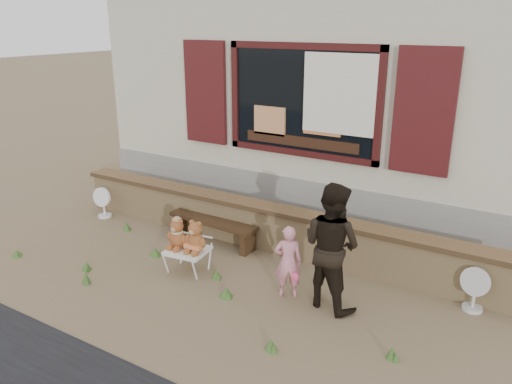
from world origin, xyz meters
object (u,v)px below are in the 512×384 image
Objects in this scene: folding_chair at (188,251)px; child at (288,262)px; teddy_bear_right at (196,236)px; teddy_bear_left at (178,233)px; adult at (331,246)px; bench at (213,226)px.

folding_chair is 1.45m from child.
teddy_bear_left is at bearing -180.00° from teddy_bear_right.
child is (1.30, 0.11, -0.08)m from teddy_bear_right.
folding_chair is at bearing 0.00° from teddy_bear_left.
teddy_bear_right reaches higher than folding_chair.
adult is (0.51, 0.08, 0.30)m from child.
teddy_bear_left is at bearing 20.68° from adult.
adult is at bearing -0.71° from folding_chair.
bench is at bearing 89.92° from teddy_bear_left.
adult is at bearing 158.95° from child.
teddy_bear_left is 0.46× the size of child.
teddy_bear_left is 2.11m from adult.
adult reaches higher than teddy_bear_right.
teddy_bear_right is at bearing 20.58° from adult.
teddy_bear_right is 1.31m from child.
folding_chair is at bearing 180.00° from teddy_bear_right.
child is (1.58, 0.14, -0.07)m from teddy_bear_left.
teddy_bear_right is (0.14, 0.02, 0.25)m from folding_chair.
bench reaches higher than folding_chair.
folding_chair is (0.25, -0.91, 0.02)m from bench.
teddy_bear_right reaches higher than teddy_bear_left.
teddy_bear_left is at bearing -180.00° from folding_chair.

